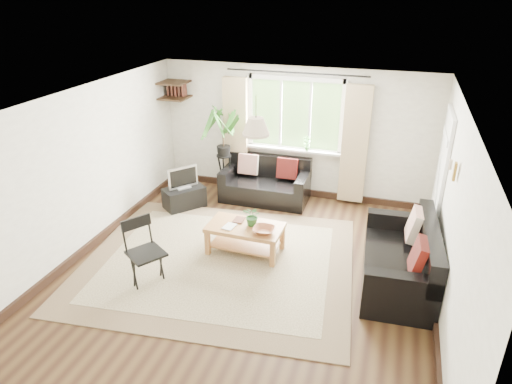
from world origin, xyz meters
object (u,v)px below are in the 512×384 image
(sofa_back, at_px, (265,181))
(tv_stand, at_px, (184,198))
(sofa_right, at_px, (399,256))
(folding_chair, at_px, (146,255))
(coffee_table, at_px, (245,239))
(palm_stand, at_px, (224,152))

(sofa_back, relative_size, tv_stand, 2.24)
(sofa_right, distance_m, folding_chair, 3.33)
(sofa_back, height_order, coffee_table, sofa_back)
(sofa_right, bearing_deg, folding_chair, -75.20)
(sofa_right, xyz_separation_m, coffee_table, (-2.18, 0.10, -0.19))
(palm_stand, height_order, folding_chair, palm_stand)
(sofa_back, height_order, folding_chair, folding_chair)
(coffee_table, xyz_separation_m, palm_stand, (-1.07, 1.91, 0.61))
(coffee_table, bearing_deg, folding_chair, -130.83)
(tv_stand, bearing_deg, coffee_table, -86.92)
(tv_stand, distance_m, folding_chair, 2.32)
(tv_stand, bearing_deg, folding_chair, -127.52)
(sofa_back, xyz_separation_m, coffee_table, (0.24, -1.83, -0.15))
(coffee_table, relative_size, tv_stand, 1.56)
(sofa_back, height_order, palm_stand, palm_stand)
(tv_stand, height_order, folding_chair, folding_chair)
(sofa_back, distance_m, palm_stand, 0.95)
(coffee_table, distance_m, palm_stand, 2.27)
(sofa_back, relative_size, coffee_table, 1.43)
(sofa_right, relative_size, folding_chair, 1.94)
(sofa_back, xyz_separation_m, folding_chair, (-0.74, -2.97, 0.08))
(sofa_right, bearing_deg, sofa_back, -131.93)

